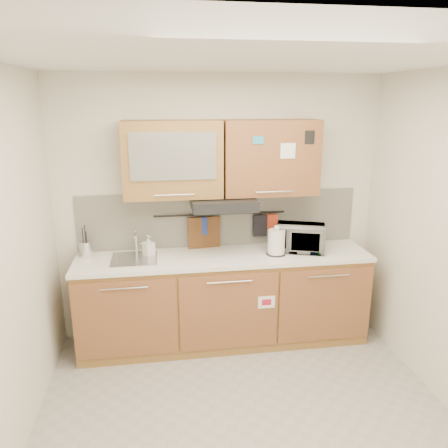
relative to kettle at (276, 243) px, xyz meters
name	(u,v)px	position (x,y,z in m)	size (l,w,h in m)	color
floor	(248,422)	(-0.50, -1.14, -1.04)	(3.20, 3.20, 0.00)	#9E9993
ceiling	(254,57)	(-0.50, -1.14, 1.56)	(3.20, 3.20, 0.00)	white
wall_back	(220,209)	(-0.50, 0.36, 0.26)	(3.20, 3.20, 0.00)	silver
wall_left	(0,276)	(-2.10, -1.14, 0.26)	(3.00, 3.00, 0.00)	silver
base_cabinet	(224,304)	(-0.50, 0.05, -0.63)	(2.80, 0.64, 0.88)	#A7763B
countertop	(224,257)	(-0.50, 0.05, -0.14)	(2.82, 0.62, 0.04)	white
backsplash	(220,219)	(-0.50, 0.35, 0.16)	(2.80, 0.02, 0.56)	silver
upper_cabinets	(221,158)	(-0.50, 0.18, 0.79)	(1.82, 0.37, 0.70)	#A7763B
range_hood	(223,203)	(-0.50, 0.11, 0.38)	(0.60, 0.46, 0.10)	black
sink	(134,259)	(-1.35, 0.07, -0.11)	(0.42, 0.40, 0.26)	silver
utensil_rail	(220,214)	(-0.50, 0.31, 0.22)	(0.02, 0.02, 1.30)	black
utensil_crock	(86,249)	(-1.80, 0.20, -0.04)	(0.16, 0.16, 0.31)	silver
kettle	(276,243)	(0.00, 0.00, 0.00)	(0.22, 0.21, 0.29)	silver
toaster	(306,240)	(0.32, 0.07, -0.01)	(0.32, 0.26, 0.21)	black
microwave	(300,238)	(0.27, 0.08, 0.01)	(0.46, 0.31, 0.26)	#999999
soap_bottle	(149,246)	(-1.21, 0.15, -0.02)	(0.09, 0.09, 0.20)	#999999
cutting_board	(204,236)	(-0.67, 0.30, 0.00)	(0.32, 0.02, 0.40)	brown
oven_mitt	(202,226)	(-0.69, 0.30, 0.11)	(0.11, 0.03, 0.18)	navy
dark_pouch	(260,225)	(-0.09, 0.30, 0.09)	(0.14, 0.04, 0.22)	black
pot_holder	(270,223)	(0.01, 0.30, 0.11)	(0.15, 0.02, 0.18)	#B73318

